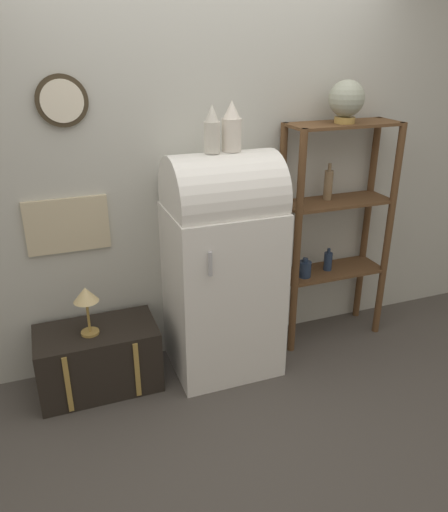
{
  "coord_description": "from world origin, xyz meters",
  "views": [
    {
      "loc": [
        -1.01,
        -2.46,
        2.06
      ],
      "look_at": [
        0.01,
        0.27,
        0.81
      ],
      "focal_mm": 35.0,
      "sensor_mm": 36.0,
      "label": 1
    }
  ],
  "objects_px": {
    "globe": "(347,100)",
    "desk_lamp": "(86,298)",
    "refrigerator": "(223,263)",
    "vase_center": "(232,128)",
    "suitcase_trunk": "(99,358)",
    "vase_left": "(212,131)"
  },
  "relations": [
    {
      "from": "refrigerator",
      "to": "vase_center",
      "type": "bearing_deg",
      "value": 11.95
    },
    {
      "from": "vase_center",
      "to": "desk_lamp",
      "type": "xyz_separation_m",
      "value": [
        -0.92,
        -0.01,
        -0.94
      ]
    },
    {
      "from": "globe",
      "to": "vase_center",
      "type": "xyz_separation_m",
      "value": [
        -0.81,
        -0.07,
        -0.12
      ]
    },
    {
      "from": "suitcase_trunk",
      "to": "vase_center",
      "type": "height_order",
      "value": "vase_center"
    },
    {
      "from": "refrigerator",
      "to": "vase_left",
      "type": "xyz_separation_m",
      "value": [
        -0.07,
        -0.0,
        0.84
      ]
    },
    {
      "from": "globe",
      "to": "desk_lamp",
      "type": "distance_m",
      "value": 2.03
    },
    {
      "from": "desk_lamp",
      "to": "refrigerator",
      "type": "bearing_deg",
      "value": -0.41
    },
    {
      "from": "suitcase_trunk",
      "to": "vase_center",
      "type": "relative_size",
      "value": 2.58
    },
    {
      "from": "vase_left",
      "to": "refrigerator",
      "type": "bearing_deg",
      "value": 3.0
    },
    {
      "from": "suitcase_trunk",
      "to": "desk_lamp",
      "type": "xyz_separation_m",
      "value": [
        -0.03,
        -0.03,
        0.45
      ]
    },
    {
      "from": "suitcase_trunk",
      "to": "vase_center",
      "type": "bearing_deg",
      "value": -1.64
    },
    {
      "from": "suitcase_trunk",
      "to": "globe",
      "type": "relative_size",
      "value": 2.78
    },
    {
      "from": "refrigerator",
      "to": "vase_center",
      "type": "relative_size",
      "value": 5.09
    },
    {
      "from": "vase_left",
      "to": "desk_lamp",
      "type": "height_order",
      "value": "vase_left"
    },
    {
      "from": "globe",
      "to": "refrigerator",
      "type": "bearing_deg",
      "value": -174.53
    },
    {
      "from": "vase_left",
      "to": "vase_center",
      "type": "distance_m",
      "value": 0.13
    },
    {
      "from": "suitcase_trunk",
      "to": "vase_center",
      "type": "xyz_separation_m",
      "value": [
        0.89,
        -0.03,
        1.39
      ]
    },
    {
      "from": "globe",
      "to": "desk_lamp",
      "type": "height_order",
      "value": "globe"
    },
    {
      "from": "vase_left",
      "to": "desk_lamp",
      "type": "relative_size",
      "value": 0.87
    },
    {
      "from": "refrigerator",
      "to": "suitcase_trunk",
      "type": "relative_size",
      "value": 1.97
    },
    {
      "from": "vase_center",
      "to": "desk_lamp",
      "type": "bearing_deg",
      "value": -179.59
    },
    {
      "from": "vase_left",
      "to": "globe",
      "type": "bearing_deg",
      "value": 5.3
    }
  ]
}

